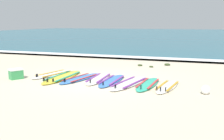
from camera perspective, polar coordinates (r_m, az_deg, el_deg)
The scene contains 16 objects.
ground_plane at distance 9.23m, azimuth -3.47°, elevation -2.24°, with size 80.00×80.00×0.00m, color beige.
sea at distance 43.79m, azimuth 14.40°, elevation 7.51°, with size 80.00×60.00×0.10m, color #23667A.
wave_foam_strip at distance 14.58m, azimuth 5.03°, elevation 2.63°, with size 80.00×0.85×0.11m, color white.
surfboard_0 at distance 10.35m, azimuth -12.57°, elevation -0.87°, with size 1.04×2.17×0.18m.
surfboard_1 at distance 9.77m, azimuth -10.69°, elevation -1.47°, with size 0.65×2.58×0.18m.
surfboard_2 at distance 9.43m, azimuth -6.94°, elevation -1.79°, with size 0.97×2.21×0.18m.
surfboard_3 at distance 9.33m, azimuth -2.93°, elevation -1.86°, with size 0.66×2.20×0.18m.
surfboard_4 at distance 9.01m, azimuth -0.01°, elevation -2.30°, with size 0.56×2.14×0.18m.
surfboard_5 at distance 8.66m, azimuth 3.78°, elevation -2.83°, with size 1.06×2.47×0.18m.
surfboard_6 at distance 8.57m, azimuth 7.78°, elevation -3.05°, with size 0.64×2.10×0.18m.
surfboard_7 at distance 8.35m, azimuth 11.92°, elevation -3.53°, with size 0.73×1.95×0.18m.
cooler_box at distance 9.99m, azimuth -20.14°, elevation -0.76°, with size 0.50×0.55×0.38m.
beach_ball at distance 7.88m, azimuth 19.68°, elevation -4.04°, with size 0.27×0.27×0.27m, color white.
seaweed_clump_near_shoreline at distance 11.95m, azimuth 8.51°, elevation 0.74°, with size 0.19×0.15×0.07m, color #384723.
seaweed_clump_mid_sand at distance 12.26m, azimuth 6.12°, elevation 1.07°, with size 0.23×0.18×0.08m, color #384723.
seaweed_clump_by_the_boards at distance 12.60m, azimuth 11.94°, elevation 1.20°, with size 0.28×0.23×0.10m, color #384723.
Camera 1 is at (3.42, -8.33, 2.02)m, focal length 42.05 mm.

